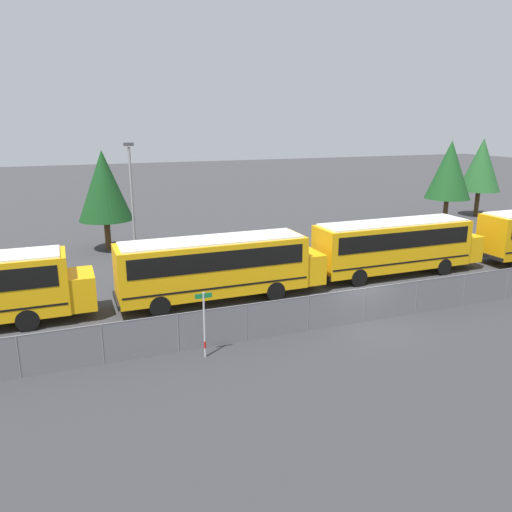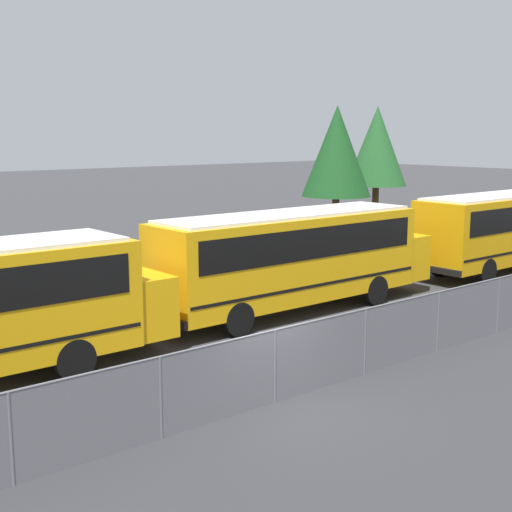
# 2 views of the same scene
# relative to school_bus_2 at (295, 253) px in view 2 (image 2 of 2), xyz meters

# --- Properties ---
(ground_plane) EXTENTS (200.00, 200.00, 0.00)m
(ground_plane) POSITION_rel_school_bus_2_xyz_m (-6.05, -5.90, -2.03)
(ground_plane) COLOR #38383A
(fence) EXTENTS (60.36, 0.07, 1.73)m
(fence) POSITION_rel_school_bus_2_xyz_m (-6.05, -5.90, -1.15)
(fence) COLOR #9EA0A5
(fence) RESTS_ON ground_plane
(school_bus_2) EXTENTS (11.34, 2.59, 3.42)m
(school_bus_2) POSITION_rel_school_bus_2_xyz_m (0.00, 0.00, 0.00)
(school_bus_2) COLOR #EDA80F
(school_bus_2) RESTS_ON ground_plane
(school_bus_3) EXTENTS (11.34, 2.59, 3.42)m
(school_bus_3) POSITION_rel_school_bus_2_xyz_m (12.33, -0.56, 0.00)
(school_bus_3) COLOR orange
(school_bus_3) RESTS_ON ground_plane
(tree_0) EXTENTS (3.99, 3.99, 7.76)m
(tree_0) POSITION_rel_school_bus_2_xyz_m (20.16, 13.88, 3.11)
(tree_0) COLOR #51381E
(tree_0) RESTS_ON ground_plane
(tree_2) EXTENTS (4.17, 4.17, 7.66)m
(tree_2) POSITION_rel_school_bus_2_xyz_m (15.15, 12.69, 2.90)
(tree_2) COLOR #51381E
(tree_2) RESTS_ON ground_plane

